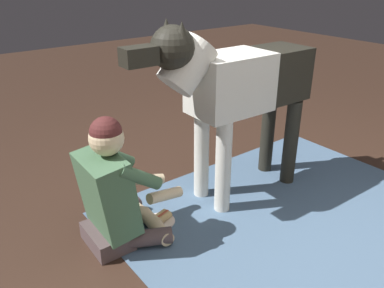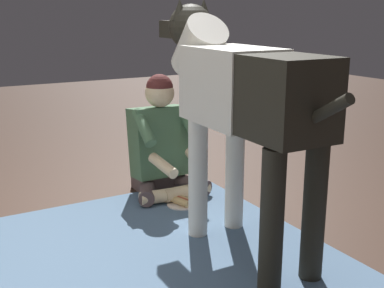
{
  "view_description": "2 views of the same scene",
  "coord_description": "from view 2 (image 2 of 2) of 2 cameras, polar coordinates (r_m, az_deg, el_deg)",
  "views": [
    {
      "loc": [
        1.77,
        1.5,
        1.67
      ],
      "look_at": [
        0.28,
        -0.45,
        0.53
      ],
      "focal_mm": 36.71,
      "sensor_mm": 36.0,
      "label": 1
    },
    {
      "loc": [
        -2.3,
        1.1,
        1.3
      ],
      "look_at": [
        0.5,
        -0.5,
        0.45
      ],
      "focal_mm": 46.98,
      "sensor_mm": 36.0,
      "label": 2
    }
  ],
  "objects": [
    {
      "name": "ground_plane",
      "position": [
        2.86,
        -3.85,
        -12.27
      ],
      "size": [
        14.29,
        14.29,
        0.0
      ],
      "primitive_type": "plane",
      "color": "#36231A"
    },
    {
      "name": "area_rug",
      "position": [
        2.62,
        -3.77,
        -14.77
      ],
      "size": [
        2.38,
        2.0,
        0.01
      ],
      "primitive_type": "cube",
      "color": "slate",
      "rests_on": "ground"
    },
    {
      "name": "large_dog",
      "position": [
        2.7,
        5.35,
        5.65
      ],
      "size": [
        1.68,
        0.39,
        1.37
      ],
      "color": "silver",
      "rests_on": "ground"
    },
    {
      "name": "person_sitting_on_floor",
      "position": [
        3.66,
        -3.46,
        -0.1
      ],
      "size": [
        0.64,
        0.58,
        0.87
      ],
      "color": "#504041",
      "rests_on": "ground"
    },
    {
      "name": "hot_dog_on_plate",
      "position": [
        3.49,
        -1.14,
        -6.59
      ],
      "size": [
        0.21,
        0.21,
        0.06
      ],
      "color": "silver",
      "rests_on": "ground"
    }
  ]
}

